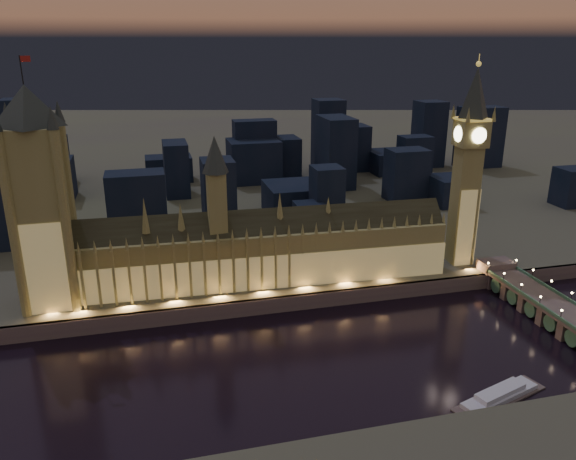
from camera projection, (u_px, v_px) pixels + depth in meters
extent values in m
plane|color=black|center=(308.00, 353.00, 244.42)|extent=(2000.00, 2000.00, 0.00)
cube|color=#4A4244|center=(195.00, 141.00, 719.92)|extent=(2000.00, 960.00, 8.00)
cube|color=#58434B|center=(285.00, 304.00, 280.72)|extent=(2000.00, 2.50, 8.00)
cube|color=olive|center=(258.00, 257.00, 291.91)|extent=(200.63, 27.79, 28.00)
cube|color=tan|center=(262.00, 273.00, 284.14)|extent=(200.00, 0.50, 18.00)
cube|color=black|center=(257.00, 226.00, 286.39)|extent=(200.48, 24.06, 16.26)
cube|color=olive|center=(217.00, 204.00, 277.53)|extent=(9.00, 9.00, 32.00)
cone|color=#2C3232|center=(215.00, 154.00, 269.41)|extent=(13.00, 13.00, 18.00)
cube|color=olive|center=(50.00, 285.00, 258.99)|extent=(1.20, 1.20, 28.00)
cone|color=olive|center=(45.00, 250.00, 254.02)|extent=(2.00, 2.00, 6.00)
cube|color=olive|center=(66.00, 283.00, 260.65)|extent=(1.20, 1.20, 28.00)
cone|color=olive|center=(62.00, 249.00, 255.68)|extent=(2.00, 2.00, 6.00)
cube|color=olive|center=(82.00, 282.00, 262.31)|extent=(1.20, 1.20, 28.00)
cone|color=olive|center=(78.00, 247.00, 257.34)|extent=(2.00, 2.00, 6.00)
cube|color=olive|center=(98.00, 280.00, 263.96)|extent=(1.20, 1.20, 28.00)
cone|color=olive|center=(94.00, 246.00, 258.99)|extent=(2.00, 2.00, 6.00)
cube|color=olive|center=(114.00, 279.00, 265.62)|extent=(1.20, 1.20, 28.00)
cone|color=olive|center=(110.00, 245.00, 260.65)|extent=(2.00, 2.00, 6.00)
cube|color=olive|center=(130.00, 277.00, 267.28)|extent=(1.20, 1.20, 28.00)
cone|color=olive|center=(126.00, 243.00, 262.31)|extent=(2.00, 2.00, 6.00)
cube|color=olive|center=(145.00, 276.00, 268.94)|extent=(1.20, 1.20, 28.00)
cone|color=olive|center=(142.00, 242.00, 263.97)|extent=(2.00, 2.00, 6.00)
cube|color=olive|center=(160.00, 274.00, 270.59)|extent=(1.20, 1.20, 28.00)
cone|color=olive|center=(158.00, 241.00, 265.62)|extent=(2.00, 2.00, 6.00)
cube|color=olive|center=(175.00, 273.00, 272.25)|extent=(1.20, 1.20, 28.00)
cone|color=olive|center=(173.00, 240.00, 267.28)|extent=(2.00, 2.00, 6.00)
cube|color=olive|center=(190.00, 271.00, 273.91)|extent=(1.20, 1.20, 28.00)
cone|color=olive|center=(188.00, 238.00, 268.94)|extent=(2.00, 2.00, 6.00)
cube|color=olive|center=(205.00, 270.00, 275.56)|extent=(1.20, 1.20, 28.00)
cone|color=olive|center=(203.00, 237.00, 270.59)|extent=(2.00, 2.00, 6.00)
cube|color=olive|center=(219.00, 269.00, 277.22)|extent=(1.20, 1.20, 28.00)
cone|color=olive|center=(218.00, 236.00, 272.25)|extent=(2.00, 2.00, 6.00)
cube|color=olive|center=(234.00, 267.00, 278.88)|extent=(1.20, 1.20, 28.00)
cone|color=olive|center=(232.00, 235.00, 273.91)|extent=(2.00, 2.00, 6.00)
cube|color=olive|center=(248.00, 266.00, 280.54)|extent=(1.20, 1.20, 28.00)
cone|color=olive|center=(247.00, 234.00, 275.57)|extent=(2.00, 2.00, 6.00)
cube|color=olive|center=(262.00, 265.00, 282.19)|extent=(1.20, 1.20, 28.00)
cone|color=olive|center=(261.00, 232.00, 277.22)|extent=(2.00, 2.00, 6.00)
cube|color=olive|center=(276.00, 263.00, 283.85)|extent=(1.20, 1.20, 28.00)
cone|color=olive|center=(275.00, 231.00, 278.88)|extent=(2.00, 2.00, 6.00)
cube|color=olive|center=(289.00, 262.00, 285.51)|extent=(1.20, 1.20, 28.00)
cone|color=olive|center=(289.00, 230.00, 280.54)|extent=(2.00, 2.00, 6.00)
cube|color=olive|center=(303.00, 261.00, 287.17)|extent=(1.20, 1.20, 28.00)
cone|color=olive|center=(303.00, 229.00, 282.20)|extent=(2.00, 2.00, 6.00)
cube|color=olive|center=(316.00, 259.00, 288.82)|extent=(1.20, 1.20, 28.00)
cone|color=olive|center=(316.00, 228.00, 283.85)|extent=(2.00, 2.00, 6.00)
cube|color=olive|center=(329.00, 258.00, 290.48)|extent=(1.20, 1.20, 28.00)
cone|color=olive|center=(330.00, 227.00, 285.51)|extent=(2.00, 2.00, 6.00)
cube|color=olive|center=(342.00, 257.00, 292.14)|extent=(1.20, 1.20, 28.00)
cone|color=olive|center=(343.00, 226.00, 287.17)|extent=(2.00, 2.00, 6.00)
cube|color=olive|center=(355.00, 256.00, 293.80)|extent=(1.20, 1.20, 28.00)
cone|color=olive|center=(356.00, 225.00, 288.83)|extent=(2.00, 2.00, 6.00)
cube|color=olive|center=(368.00, 254.00, 295.45)|extent=(1.20, 1.20, 28.00)
cone|color=olive|center=(369.00, 223.00, 290.48)|extent=(2.00, 2.00, 6.00)
cube|color=olive|center=(381.00, 253.00, 297.11)|extent=(1.20, 1.20, 28.00)
cone|color=olive|center=(382.00, 222.00, 292.14)|extent=(2.00, 2.00, 6.00)
cube|color=olive|center=(393.00, 252.00, 298.77)|extent=(1.20, 1.20, 28.00)
cone|color=olive|center=(395.00, 221.00, 293.80)|extent=(2.00, 2.00, 6.00)
cube|color=olive|center=(405.00, 251.00, 300.42)|extent=(1.20, 1.20, 28.00)
cone|color=olive|center=(407.00, 220.00, 295.45)|extent=(2.00, 2.00, 6.00)
cube|color=olive|center=(418.00, 250.00, 302.08)|extent=(1.20, 1.20, 28.00)
cone|color=olive|center=(419.00, 219.00, 297.11)|extent=(2.00, 2.00, 6.00)
cube|color=olive|center=(430.00, 248.00, 303.74)|extent=(1.20, 1.20, 28.00)
cone|color=olive|center=(432.00, 218.00, 298.77)|extent=(2.00, 2.00, 6.00)
cube|color=olive|center=(442.00, 247.00, 305.40)|extent=(1.20, 1.20, 28.00)
cone|color=olive|center=(444.00, 217.00, 300.43)|extent=(2.00, 2.00, 6.00)
cone|color=olive|center=(145.00, 215.00, 270.38)|extent=(4.40, 4.40, 18.00)
cone|color=olive|center=(181.00, 217.00, 274.98)|extent=(4.40, 4.40, 14.00)
cone|color=olive|center=(280.00, 208.00, 286.26)|extent=(4.40, 4.40, 16.00)
cone|color=olive|center=(328.00, 208.00, 292.94)|extent=(4.40, 4.40, 12.00)
cube|color=olive|center=(44.00, 219.00, 259.32)|extent=(22.27, 22.27, 85.22)
cube|color=tan|center=(46.00, 270.00, 255.74)|extent=(22.00, 0.50, 44.00)
cone|color=#2C3232|center=(27.00, 106.00, 242.56)|extent=(31.68, 31.68, 18.00)
cylinder|color=black|center=(21.00, 70.00, 237.69)|extent=(0.50, 0.50, 12.00)
cube|color=#A71E1B|center=(25.00, 59.00, 236.74)|extent=(4.00, 0.15, 2.50)
cylinder|color=olive|center=(13.00, 229.00, 246.68)|extent=(4.40, 4.40, 85.22)
cylinder|color=olive|center=(22.00, 214.00, 266.85)|extent=(4.40, 4.40, 85.22)
cone|color=#2C3232|center=(6.00, 113.00, 251.39)|extent=(5.20, 5.20, 10.00)
cylinder|color=olive|center=(66.00, 225.00, 251.78)|extent=(4.40, 4.40, 85.22)
cone|color=#2C3232|center=(51.00, 118.00, 236.33)|extent=(5.20, 5.20, 10.00)
cylinder|color=olive|center=(71.00, 211.00, 271.96)|extent=(4.40, 4.40, 85.22)
cone|color=#2C3232|center=(58.00, 111.00, 256.50)|extent=(5.20, 5.20, 10.00)
cube|color=olive|center=(464.00, 206.00, 312.90)|extent=(13.20, 13.20, 66.75)
cube|color=tan|center=(467.00, 228.00, 310.91)|extent=(12.00, 0.50, 44.00)
cube|color=olive|center=(471.00, 133.00, 299.80)|extent=(15.00, 15.00, 13.93)
cube|color=#F2C64C|center=(473.00, 119.00, 297.34)|extent=(15.75, 15.75, 1.20)
cone|color=#2C3232|center=(476.00, 93.00, 292.93)|extent=(18.00, 18.00, 26.00)
sphere|color=#F2C64C|center=(479.00, 64.00, 288.22)|extent=(2.80, 2.80, 2.80)
cylinder|color=#F2C64C|center=(479.00, 59.00, 287.41)|extent=(0.40, 0.40, 5.00)
cylinder|color=#FFF2BF|center=(479.00, 136.00, 292.69)|extent=(8.40, 0.50, 8.40)
cylinder|color=#FFF2BF|center=(464.00, 131.00, 306.90)|extent=(8.40, 0.50, 8.40)
cylinder|color=#FFF2BF|center=(458.00, 134.00, 298.00)|extent=(0.50, 8.40, 8.40)
cylinder|color=#FFF2BF|center=(484.00, 133.00, 301.60)|extent=(0.50, 8.40, 8.40)
cone|color=olive|center=(468.00, 115.00, 287.62)|extent=(2.60, 2.60, 8.00)
cone|color=olive|center=(453.00, 111.00, 301.37)|extent=(2.60, 2.60, 8.00)
cone|color=olive|center=(494.00, 114.00, 291.10)|extent=(2.60, 2.60, 8.00)
cone|color=olive|center=(478.00, 110.00, 304.85)|extent=(2.60, 2.60, 8.00)
cube|color=#58434B|center=(565.00, 312.00, 260.36)|extent=(18.05, 100.00, 1.60)
cube|color=#37614E|center=(550.00, 311.00, 257.90)|extent=(0.80, 100.00, 1.60)
cube|color=#58434B|center=(496.00, 269.00, 311.03)|extent=(18.05, 12.00, 9.50)
cube|color=#58434B|center=(574.00, 329.00, 255.48)|extent=(16.24, 4.00, 9.50)
cylinder|color=black|center=(561.00, 315.00, 250.77)|extent=(0.30, 0.30, 4.40)
sphere|color=#FFD88C|center=(562.00, 310.00, 250.02)|extent=(1.00, 1.00, 1.00)
cube|color=#58434B|center=(553.00, 315.00, 268.58)|extent=(16.24, 4.00, 9.50)
cylinder|color=black|center=(540.00, 301.00, 263.86)|extent=(0.30, 0.30, 4.40)
sphere|color=#FFD88C|center=(541.00, 297.00, 263.12)|extent=(1.00, 1.00, 1.00)
cylinder|color=black|center=(571.00, 297.00, 267.87)|extent=(0.30, 0.30, 4.40)
sphere|color=#FFD88C|center=(572.00, 293.00, 267.12)|extent=(1.00, 1.00, 1.00)
cube|color=#58434B|center=(534.00, 302.00, 281.68)|extent=(16.24, 4.00, 9.50)
cylinder|color=black|center=(521.00, 289.00, 276.96)|extent=(0.30, 0.30, 4.40)
sphere|color=#FFD88C|center=(522.00, 284.00, 276.22)|extent=(1.00, 1.00, 1.00)
cylinder|color=black|center=(551.00, 285.00, 280.97)|extent=(0.30, 0.30, 4.40)
sphere|color=#FFD88C|center=(552.00, 281.00, 280.22)|extent=(1.00, 1.00, 1.00)
cube|color=#58434B|center=(516.00, 290.00, 294.77)|extent=(16.24, 4.00, 9.50)
cylinder|color=black|center=(504.00, 277.00, 290.06)|extent=(0.30, 0.30, 4.40)
sphere|color=#FFD88C|center=(504.00, 273.00, 289.32)|extent=(1.00, 1.00, 1.00)
cylinder|color=black|center=(533.00, 274.00, 294.06)|extent=(0.30, 0.30, 4.40)
sphere|color=#FFD88C|center=(533.00, 270.00, 293.32)|extent=(1.00, 1.00, 1.00)
cube|color=#58434B|center=(500.00, 280.00, 307.87)|extent=(16.24, 4.00, 9.50)
cylinder|color=black|center=(488.00, 267.00, 303.16)|extent=(0.30, 0.30, 4.40)
sphere|color=#FFD88C|center=(488.00, 263.00, 302.41)|extent=(1.00, 1.00, 1.00)
cylinder|color=black|center=(516.00, 264.00, 307.16)|extent=(0.30, 0.30, 4.40)
sphere|color=#FFD88C|center=(516.00, 260.00, 306.42)|extent=(1.00, 1.00, 1.00)
cylinder|color=#37614E|center=(564.00, 321.00, 261.91)|extent=(15.88, 8.00, 8.00)
cylinder|color=#37614E|center=(543.00, 308.00, 275.01)|extent=(15.88, 8.00, 8.00)
cylinder|color=#37614E|center=(525.00, 295.00, 288.11)|extent=(15.88, 8.00, 8.00)
cylinder|color=#37614E|center=(508.00, 284.00, 301.21)|extent=(15.88, 8.00, 8.00)
cube|color=#58434B|center=(499.00, 398.00, 213.12)|extent=(43.27, 22.03, 0.60)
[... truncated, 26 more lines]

